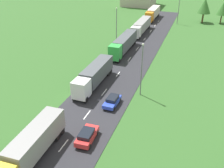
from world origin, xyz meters
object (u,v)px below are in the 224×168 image
(lamppost_fourth, at_px, (179,8))
(truck_lead, at_px, (30,147))
(truck_third, at_px, (124,43))
(truck_fifth, at_px, (153,13))
(truck_fourth, at_px, (141,26))
(truck_second, at_px, (94,75))
(tree_maple, at_px, (223,8))
(lamppost_second, at_px, (142,67))
(lamppost_third, at_px, (116,24))
(car_third, at_px, (112,101))
(car_second, at_px, (87,136))
(tree_birch, at_px, (205,6))

(lamppost_fourth, bearing_deg, truck_lead, -97.15)
(truck_third, xyz_separation_m, truck_fifth, (0.11, 33.05, -0.02))
(truck_third, bearing_deg, truck_fourth, 89.02)
(truck_second, bearing_deg, truck_fourth, 89.52)
(truck_lead, bearing_deg, truck_fourth, 90.10)
(truck_fourth, bearing_deg, truck_second, -90.48)
(truck_fourth, distance_m, lamppost_fourth, 16.49)
(truck_second, height_order, tree_maple, tree_maple)
(lamppost_second, distance_m, lamppost_third, 26.35)
(lamppost_second, relative_size, tree_maple, 1.35)
(car_third, bearing_deg, car_second, -91.49)
(lamppost_second, xyz_separation_m, lamppost_third, (-12.09, 23.41, 0.01))
(car_third, xyz_separation_m, lamppost_fourth, (3.58, 52.62, 4.14))
(car_second, height_order, tree_birch, tree_birch)
(lamppost_second, bearing_deg, truck_lead, -113.18)
(truck_third, relative_size, lamppost_third, 1.58)
(car_third, distance_m, tree_birch, 58.19)
(lamppost_second, xyz_separation_m, tree_maple, (13.35, 53.29, -0.32))
(truck_second, bearing_deg, truck_third, 89.98)
(truck_fifth, height_order, car_second, truck_fifth)
(lamppost_third, bearing_deg, car_second, -77.06)
(lamppost_second, bearing_deg, car_second, -104.53)
(truck_third, height_order, lamppost_second, lamppost_second)
(truck_third, bearing_deg, lamppost_second, -64.67)
(lamppost_fourth, xyz_separation_m, tree_maple, (13.10, 5.37, -0.27))
(car_second, distance_m, tree_maple, 69.23)
(car_second, bearing_deg, truck_fourth, 95.58)
(lamppost_third, bearing_deg, lamppost_fourth, 63.25)
(truck_fifth, distance_m, tree_maple, 22.01)
(car_second, bearing_deg, car_third, 88.51)
(lamppost_second, bearing_deg, lamppost_fourth, 89.69)
(truck_fifth, bearing_deg, car_third, -84.80)
(truck_lead, xyz_separation_m, truck_fifth, (-0.26, 70.00, 0.07))
(tree_maple, bearing_deg, lamppost_third, -130.42)
(truck_lead, height_order, car_second, truck_lead)
(car_second, xyz_separation_m, tree_maple, (16.91, 67.02, 3.83))
(truck_second, bearing_deg, truck_fifth, 89.87)
(car_third, bearing_deg, lamppost_fourth, 86.11)
(truck_lead, bearing_deg, lamppost_second, 66.82)
(lamppost_second, relative_size, lamppost_third, 1.00)
(car_third, relative_size, lamppost_second, 0.45)
(truck_fourth, relative_size, truck_fifth, 1.11)
(truck_lead, distance_m, truck_fourth, 53.06)
(lamppost_fourth, bearing_deg, truck_third, -106.30)
(truck_fifth, bearing_deg, lamppost_fourth, -19.69)
(lamppost_second, relative_size, tree_birch, 1.18)
(truck_second, bearing_deg, lamppost_fourth, 79.54)
(truck_fifth, height_order, lamppost_second, lamppost_second)
(truck_second, xyz_separation_m, lamppost_third, (-3.59, 22.98, 2.91))
(car_third, bearing_deg, tree_birch, 78.97)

